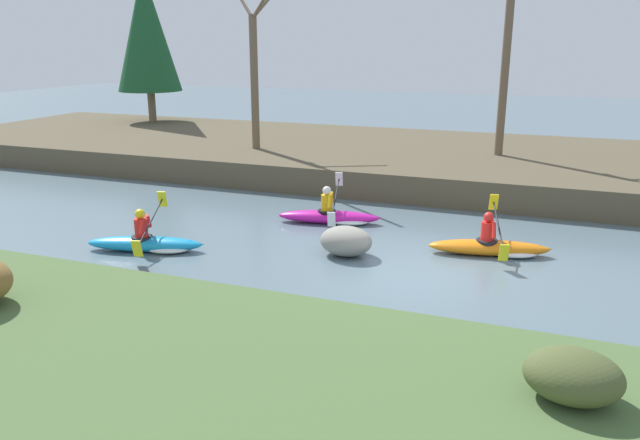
% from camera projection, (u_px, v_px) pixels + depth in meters
% --- Properties ---
extents(ground_plane, '(90.00, 90.00, 0.00)m').
position_uv_depth(ground_plane, '(412.00, 275.00, 13.03)').
color(ground_plane, slate).
extents(riverbank_near, '(44.00, 5.09, 0.59)m').
position_uv_depth(riverbank_near, '(314.00, 405.00, 7.88)').
color(riverbank_near, '#4C6638').
rests_on(riverbank_near, ground).
extents(riverbank_far, '(44.00, 9.82, 0.88)m').
position_uv_depth(riverbank_far, '(477.00, 164.00, 22.23)').
color(riverbank_far, brown).
rests_on(riverbank_far, ground).
extents(conifer_tree_far_left, '(2.99, 2.99, 6.99)m').
position_uv_depth(conifer_tree_far_left, '(146.00, 31.00, 29.05)').
color(conifer_tree_far_left, '#7A664C').
rests_on(conifer_tree_far_left, riverbank_far).
extents(bare_tree_upstream, '(3.44, 3.40, 6.23)m').
position_uv_depth(bare_tree_upstream, '(255.00, 66.00, 22.04)').
color(bare_tree_upstream, brown).
rests_on(bare_tree_upstream, riverbank_far).
extents(bare_tree_mid_upstream, '(3.92, 3.87, 7.15)m').
position_uv_depth(bare_tree_mid_upstream, '(507.00, 54.00, 20.65)').
color(bare_tree_mid_upstream, brown).
rests_on(bare_tree_mid_upstream, riverbank_far).
extents(shrub_clump_second, '(1.16, 0.97, 0.63)m').
position_uv_depth(shrub_clump_second, '(573.00, 376.00, 7.40)').
color(shrub_clump_second, '#4C562D').
rests_on(shrub_clump_second, riverbank_near).
extents(kayaker_lead, '(2.78, 2.05, 1.20)m').
position_uv_depth(kayaker_lead, '(494.00, 247.00, 14.17)').
color(kayaker_lead, orange).
rests_on(kayaker_lead, ground).
extents(kayaker_middle, '(2.78, 2.05, 1.20)m').
position_uv_depth(kayaker_middle, '(333.00, 216.00, 16.60)').
color(kayaker_middle, '#C61999').
rests_on(kayaker_middle, ground).
extents(kayaker_trailing, '(2.76, 2.03, 1.20)m').
position_uv_depth(kayaker_trailing, '(149.00, 243.00, 14.43)').
color(kayaker_trailing, '#1993D6').
rests_on(kayaker_trailing, ground).
extents(boulder_midstream, '(1.20, 0.94, 0.68)m').
position_uv_depth(boulder_midstream, '(346.00, 241.00, 14.10)').
color(boulder_midstream, gray).
rests_on(boulder_midstream, ground).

